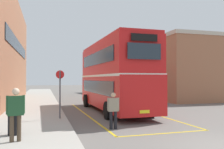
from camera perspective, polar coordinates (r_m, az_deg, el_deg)
name	(u,v)px	position (r m, az deg, el deg)	size (l,w,h in m)	color
ground_plane	(110,104)	(21.87, -0.59, -6.93)	(135.60, 135.60, 0.00)	#66605B
sidewalk_left	(35,102)	(23.51, -17.77, -6.30)	(4.00, 57.60, 0.14)	#A39E93
depot_building_right	(168,70)	(31.66, 13.23, 0.94)	(8.42, 17.91, 6.65)	#9E6647
double_decker_bus	(114,75)	(16.66, 0.36, -0.10)	(3.09, 10.24, 4.75)	black
single_deck_bus	(103,83)	(36.66, -2.10, -2.00)	(3.50, 9.34, 3.02)	black
pedestrian_boarding	(113,108)	(10.81, 0.31, -7.96)	(0.55, 0.24, 1.63)	black
pedestrian_waiting_far	(16,110)	(8.75, -21.87, -7.84)	(0.59, 0.33, 1.79)	#473828
litter_bin	(14,122)	(9.88, -22.29, -10.41)	(0.43, 0.43, 0.94)	black
bus_stop_sign	(60,89)	(13.11, -12.22, -3.46)	(0.44, 0.08, 2.55)	#4C4C51
bay_marking_yellow	(123,115)	(14.99, 2.50, -9.62)	(4.56, 12.27, 0.01)	gold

